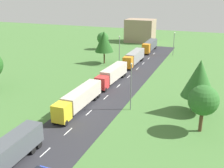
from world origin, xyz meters
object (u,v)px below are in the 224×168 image
lamppost_second (131,84)px  distant_building (140,31)px  lamppost_third (119,49)px  tree_maple (104,42)px  tree_birch (203,100)px  lamppost_fourth (174,43)px  truck_third (112,74)px  tree_pine (199,79)px  truck_fifth (150,45)px  truck_second (79,99)px  truck_fourth (134,57)px  tree_oak (103,38)px

lamppost_second → distant_building: 68.95m
lamppost_third → tree_maple: 5.46m
tree_birch → lamppost_fourth: bearing=103.9°
lamppost_fourth → tree_birch: lamppost_fourth is taller
truck_third → tree_pine: (19.83, -9.83, 4.22)m
tree_pine → truck_fifth: bearing=113.1°
truck_second → tree_pine: tree_pine is taller
tree_birch → distant_building: bearing=112.8°
truck_third → truck_fifth: bearing=90.3°
truck_fourth → tree_maple: tree_maple is taller
truck_third → lamppost_third: lamppost_third is taller
truck_fifth → tree_oak: size_ratio=2.19×
lamppost_second → distant_building: bearing=104.4°
truck_second → truck_third: truck_third is taller
truck_second → lamppost_third: size_ratio=1.69×
tree_oak → tree_pine: bearing=-50.2°
truck_third → truck_fourth: size_ratio=1.00×
tree_oak → tree_birch: (38.13, -51.11, 1.06)m
truck_fifth → lamppost_fourth: lamppost_fourth is taller
truck_third → lamppost_fourth: lamppost_fourth is taller
truck_second → tree_oak: bearing=108.5°
truck_second → truck_fifth: bearing=90.1°
truck_fifth → tree_maple: (-8.51, -21.24, 4.40)m
truck_third → truck_fourth: truck_fourth is taller
truck_fourth → lamppost_second: 31.90m
truck_fourth → tree_birch: size_ratio=1.85×
lamppost_fourth → tree_oak: bearing=178.6°
truck_fourth → tree_pine: 34.15m
lamppost_third → tree_maple: (-5.08, 1.00, 1.74)m
tree_maple → distant_building: bearing=89.7°
lamppost_fourth → truck_second: bearing=-99.9°
tree_pine → tree_oak: bearing=129.8°
lamppost_fourth → tree_maple: bearing=-133.9°
lamppost_third → distant_building: distant_building is taller
truck_third → tree_maple: bearing=118.8°
truck_second → distant_building: distant_building is taller
truck_fourth → tree_maple: (-8.64, -1.80, 4.32)m
tree_maple → truck_third: bearing=-61.2°
truck_fourth → truck_fifth: bearing=90.4°
truck_fourth → tree_maple: size_ratio=1.45×
lamppost_second → lamppost_fourth: size_ratio=1.15×
tree_birch → lamppost_second: bearing=163.3°
tree_birch → tree_maple: bearing=132.5°
truck_fifth → lamppost_fourth: (8.77, -3.27, 2.18)m
tree_maple → tree_pine: size_ratio=0.99×
truck_third → truck_second: bearing=-90.5°
truck_fourth → truck_fifth: 19.44m
tree_birch → tree_pine: bearing=100.1°
tree_pine → truck_third: bearing=153.6°
truck_fourth → lamppost_fourth: lamppost_fourth is taller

